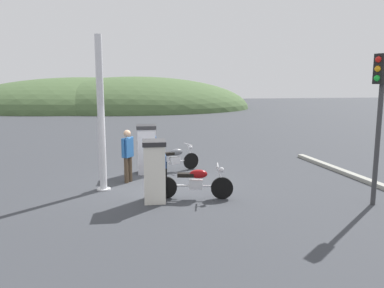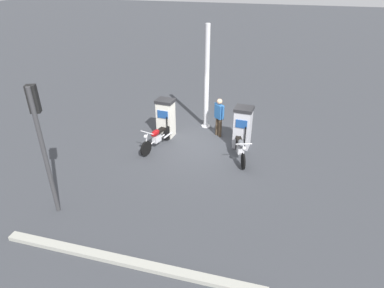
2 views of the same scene
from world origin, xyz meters
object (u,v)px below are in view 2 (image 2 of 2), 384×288
at_px(fuel_pump_far, 243,127).
at_px(attendant_person, 219,115).
at_px(motorcycle_far_pump, 240,148).
at_px(motorcycle_near_pump, 157,138).
at_px(roadside_traffic_light, 40,130).
at_px(fuel_pump_near, 166,118).
at_px(canopy_support_pole, 207,80).

xyz_separation_m(fuel_pump_far, attendant_person, (-0.65, -1.09, 0.10)).
distance_m(motorcycle_far_pump, attendant_person, 2.06).
relative_size(motorcycle_near_pump, roadside_traffic_light, 0.55).
relative_size(fuel_pump_far, motorcycle_far_pump, 0.87).
distance_m(fuel_pump_near, motorcycle_far_pump, 3.44).
xyz_separation_m(fuel_pump_far, roadside_traffic_light, (5.40, -4.49, 1.73)).
bearing_deg(fuel_pump_near, canopy_support_pole, 135.47).
height_order(fuel_pump_far, canopy_support_pole, canopy_support_pole).
bearing_deg(motorcycle_near_pump, fuel_pump_far, 109.02).
height_order(fuel_pump_near, attendant_person, attendant_person).
height_order(fuel_pump_near, motorcycle_far_pump, fuel_pump_near).
relative_size(attendant_person, canopy_support_pole, 0.37).
relative_size(fuel_pump_near, roadside_traffic_light, 0.43).
height_order(motorcycle_near_pump, canopy_support_pole, canopy_support_pole).
distance_m(fuel_pump_far, motorcycle_far_pump, 1.04).
bearing_deg(canopy_support_pole, fuel_pump_near, -44.53).
relative_size(fuel_pump_far, canopy_support_pole, 0.38).
distance_m(fuel_pump_far, roadside_traffic_light, 7.23).
distance_m(motorcycle_far_pump, canopy_support_pole, 3.46).
bearing_deg(fuel_pump_near, roadside_traffic_light, -13.51).
height_order(roadside_traffic_light, canopy_support_pole, canopy_support_pole).
height_order(fuel_pump_far, roadside_traffic_light, roadside_traffic_light).
relative_size(fuel_pump_near, canopy_support_pole, 0.37).
bearing_deg(motorcycle_far_pump, canopy_support_pole, -140.36).
distance_m(fuel_pump_far, motorcycle_near_pump, 3.35).
height_order(fuel_pump_far, motorcycle_near_pump, fuel_pump_far).
xyz_separation_m(fuel_pump_far, motorcycle_far_pump, (0.96, 0.10, -0.38)).
relative_size(motorcycle_far_pump, attendant_person, 1.16).
relative_size(roadside_traffic_light, canopy_support_pole, 0.86).
xyz_separation_m(fuel_pump_far, canopy_support_pole, (-1.38, -1.84, 1.28)).
xyz_separation_m(motorcycle_near_pump, canopy_support_pole, (-2.46, 1.31, 1.68)).
bearing_deg(motorcycle_near_pump, motorcycle_far_pump, 92.20).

